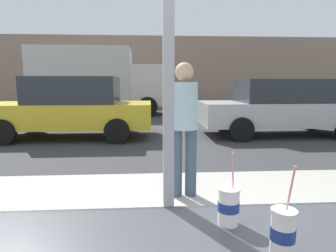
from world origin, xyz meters
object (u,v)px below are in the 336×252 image
Objects in this scene: parked_car_silver at (281,107)px; box_truck at (98,80)px; soda_cup_left at (283,233)px; pedestrian at (184,121)px; parked_car_yellow at (71,107)px; soda_cup_right at (228,205)px.

box_truck is (-6.30, 5.89, 0.85)m from parked_car_silver.
soda_cup_left is 2.50m from pedestrian.
box_truck is at bearing 102.70° from soda_cup_left.
parked_car_silver is at bearing -43.09° from box_truck.
parked_car_yellow is 5.98m from parked_car_silver.
parked_car_silver is 5.75m from pedestrian.
parked_car_yellow is at bearing -86.93° from box_truck.
box_truck is at bearing 136.91° from parked_car_silver.
soda_cup_right is 0.07× the size of parked_car_yellow.
soda_cup_left is 0.07× the size of parked_car_silver.
soda_cup_left is 7.60m from parked_car_yellow.
pedestrian is at bearing -60.87° from parked_car_yellow.
soda_cup_right is at bearing -70.06° from parked_car_yellow.
box_truck is (-0.32, 5.89, 0.83)m from parked_car_yellow.
box_truck is at bearing 93.07° from parked_car_yellow.
soda_cup_left reaches higher than soda_cup_right.
parked_car_silver is at bearing -0.00° from parked_car_yellow.
soda_cup_left is at bearing -89.18° from pedestrian.
soda_cup_right is 7.72m from parked_car_silver.
soda_cup_right is at bearing -116.82° from parked_car_silver.
pedestrian is (0.08, 2.26, 0.05)m from soda_cup_right.
soda_cup_left is 0.20× the size of pedestrian.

